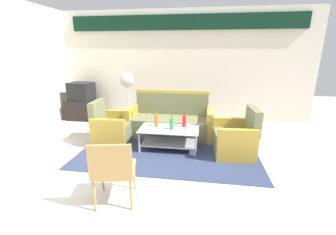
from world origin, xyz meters
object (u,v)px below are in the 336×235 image
object	(u,v)px
bottle_red	(184,121)
television	(82,92)
tv_stand	(83,110)
couch	(170,122)
cup	(188,127)
pedestal_fan	(127,83)
coffee_table	(169,135)
armchair_right	(235,139)
bottle_green	(172,124)
armchair_left	(112,129)
wicker_chair	(113,168)
bottle_orange	(156,121)

from	to	relation	value
bottle_red	television	bearing A→B (deg)	153.24
tv_stand	couch	bearing A→B (deg)	-19.70
cup	tv_stand	bearing A→B (deg)	151.62
pedestal_fan	bottle_red	bearing A→B (deg)	-42.81
coffee_table	tv_stand	xyz separation A→B (m)	(-2.59, 1.59, -0.01)
armchair_right	television	xyz separation A→B (m)	(-3.79, 1.64, 0.47)
coffee_table	bottle_green	bearing A→B (deg)	-29.52
cup	tv_stand	world-z (taller)	tv_stand
armchair_left	coffee_table	distance (m)	1.20
couch	armchair_right	size ratio (longest dim) A/B	2.14
armchair_right	bottle_green	world-z (taller)	armchair_right
television	armchair_left	bearing A→B (deg)	142.62
couch	coffee_table	xyz separation A→B (m)	(0.08, -0.70, -0.04)
armchair_right	coffee_table	xyz separation A→B (m)	(-1.21, 0.05, -0.02)
armchair_left	pedestal_fan	bearing A→B (deg)	-177.06
bottle_red	cup	distance (m)	0.19
cup	television	distance (m)	3.36
cup	tv_stand	size ratio (longest dim) A/B	0.12
coffee_table	cup	size ratio (longest dim) A/B	11.00
armchair_right	coffee_table	size ratio (longest dim) A/B	0.77
bottle_green	coffee_table	bearing A→B (deg)	150.48
bottle_red	wicker_chair	bearing A→B (deg)	-110.00
cup	wicker_chair	world-z (taller)	wicker_chair
bottle_green	armchair_left	bearing A→B (deg)	171.55
armchair_left	bottle_red	bearing A→B (deg)	87.52
armchair_right	bottle_red	xyz separation A→B (m)	(-0.94, 0.20, 0.24)
couch	television	distance (m)	2.70
couch	armchair_left	bearing A→B (deg)	27.30
armchair_left	coffee_table	bearing A→B (deg)	80.01
couch	bottle_orange	size ratio (longest dim) A/B	6.10
bottle_red	pedestal_fan	distance (m)	2.24
cup	wicker_chair	bearing A→B (deg)	-114.29
television	bottle_red	bearing A→B (deg)	161.83
armchair_right	bottle_red	world-z (taller)	armchair_right
tv_stand	bottle_green	bearing A→B (deg)	-31.61
bottle_orange	wicker_chair	xyz separation A→B (m)	(-0.15, -1.79, -0.03)
tv_stand	pedestal_fan	distance (m)	1.46
bottle_red	armchair_left	bearing A→B (deg)	-179.92
couch	tv_stand	world-z (taller)	couch
bottle_green	bottle_red	bearing A→B (deg)	40.88
couch	armchair_left	xyz separation A→B (m)	(-1.11, -0.54, -0.03)
armchair_left	television	size ratio (longest dim) A/B	1.29
cup	television	bearing A→B (deg)	151.58
bottle_green	tv_stand	bearing A→B (deg)	148.39
bottle_red	bottle_orange	bearing A→B (deg)	-172.41
armchair_right	pedestal_fan	bearing A→B (deg)	52.37
couch	coffee_table	bearing A→B (deg)	98.00
armchair_left	television	bearing A→B (deg)	-138.53
armchair_left	bottle_green	size ratio (longest dim) A/B	3.17
tv_stand	wicker_chair	world-z (taller)	wicker_chair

